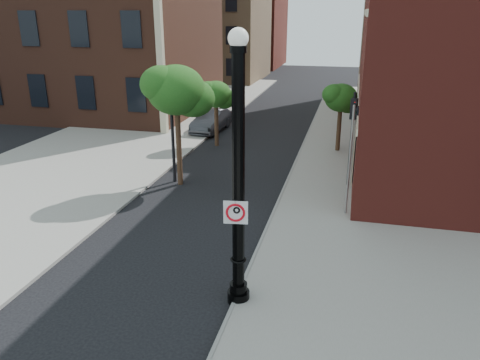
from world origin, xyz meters
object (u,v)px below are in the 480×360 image
(lamppost, at_px, (238,189))
(traffic_signal_right, at_px, (353,125))
(no_parking_sign, at_px, (236,212))
(traffic_signal_left, at_px, (171,110))
(parked_car, at_px, (211,121))

(lamppost, distance_m, traffic_signal_right, 10.19)
(no_parking_sign, height_order, traffic_signal_left, traffic_signal_left)
(no_parking_sign, xyz_separation_m, traffic_signal_left, (-5.21, 8.85, 0.63))
(no_parking_sign, bearing_deg, traffic_signal_left, 112.10)
(lamppost, relative_size, no_parking_sign, 11.51)
(no_parking_sign, xyz_separation_m, traffic_signal_right, (2.71, 10.01, 0.15))
(lamppost, xyz_separation_m, parked_car, (-6.43, 18.45, -2.62))
(parked_car, relative_size, traffic_signal_right, 1.01)
(traffic_signal_right, bearing_deg, lamppost, -89.63)
(traffic_signal_right, bearing_deg, traffic_signal_left, -155.99)
(no_parking_sign, xyz_separation_m, parked_car, (-6.41, 18.63, -2.04))
(traffic_signal_left, bearing_deg, parked_car, 115.81)
(no_parking_sign, bearing_deg, traffic_signal_right, 66.44)
(lamppost, height_order, parked_car, lamppost)
(lamppost, bearing_deg, parked_car, 109.22)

